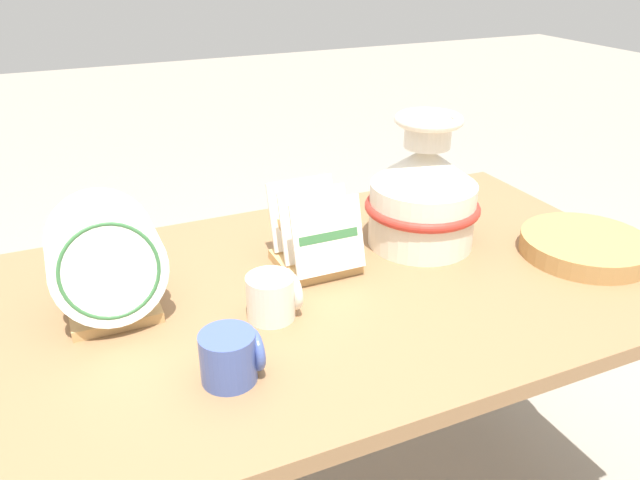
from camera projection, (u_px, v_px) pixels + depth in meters
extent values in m
cube|color=olive|center=(320.00, 292.00, 1.36)|extent=(1.56, 0.89, 0.03)
cylinder|color=olive|center=(467.00, 286.00, 2.12)|extent=(0.06, 0.06, 0.70)
cylinder|color=silver|center=(422.00, 214.00, 1.51)|extent=(0.25, 0.25, 0.16)
cone|color=silver|center=(425.00, 165.00, 1.45)|extent=(0.25, 0.25, 0.09)
cylinder|color=silver|center=(428.00, 133.00, 1.42)|extent=(0.11, 0.11, 0.06)
torus|color=silver|center=(429.00, 120.00, 1.41)|extent=(0.16, 0.16, 0.02)
torus|color=#B72D23|center=(422.00, 207.00, 1.50)|extent=(0.28, 0.28, 0.02)
cube|color=tan|center=(114.00, 308.00, 1.25)|extent=(0.17, 0.16, 0.02)
cylinder|color=tan|center=(75.00, 277.00, 1.26)|extent=(0.01, 0.01, 0.08)
cylinder|color=tan|center=(136.00, 265.00, 1.31)|extent=(0.01, 0.01, 0.08)
cylinder|color=white|center=(110.00, 271.00, 1.15)|extent=(0.21, 0.06, 0.21)
torus|color=#38703D|center=(110.00, 271.00, 1.14)|extent=(0.19, 0.06, 0.18)
cylinder|color=white|center=(106.00, 260.00, 1.18)|extent=(0.21, 0.06, 0.21)
cylinder|color=white|center=(103.00, 250.00, 1.22)|extent=(0.21, 0.06, 0.21)
cylinder|color=white|center=(101.00, 241.00, 1.26)|extent=(0.21, 0.06, 0.21)
cube|color=tan|center=(315.00, 261.00, 1.43)|extent=(0.17, 0.16, 0.02)
cylinder|color=tan|center=(280.00, 235.00, 1.44)|extent=(0.01, 0.01, 0.08)
cylinder|color=tan|center=(327.00, 226.00, 1.48)|extent=(0.01, 0.01, 0.08)
cube|color=white|center=(328.00, 236.00, 1.33)|extent=(0.16, 0.05, 0.16)
cube|color=white|center=(315.00, 224.00, 1.39)|extent=(0.16, 0.05, 0.16)
cube|color=white|center=(303.00, 213.00, 1.45)|extent=(0.16, 0.05, 0.16)
cube|color=#38703D|center=(328.00, 237.00, 1.33)|extent=(0.14, 0.01, 0.02)
cylinder|color=#AD7F47|center=(584.00, 253.00, 1.49)|extent=(0.30, 0.30, 0.01)
cylinder|color=#AD7F47|center=(584.00, 249.00, 1.48)|extent=(0.30, 0.30, 0.01)
cylinder|color=#AD7F47|center=(585.00, 246.00, 1.48)|extent=(0.30, 0.30, 0.01)
cylinder|color=#AD7F47|center=(586.00, 243.00, 1.47)|extent=(0.30, 0.30, 0.01)
cylinder|color=#AD7F47|center=(587.00, 239.00, 1.47)|extent=(0.30, 0.30, 0.01)
cylinder|color=#42569E|center=(228.00, 357.00, 1.05)|extent=(0.10, 0.10, 0.09)
torus|color=#42569E|center=(255.00, 349.00, 1.07)|extent=(0.02, 0.08, 0.08)
cylinder|color=silver|center=(271.00, 297.00, 1.22)|extent=(0.10, 0.10, 0.09)
torus|color=silver|center=(293.00, 291.00, 1.24)|extent=(0.02, 0.08, 0.08)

